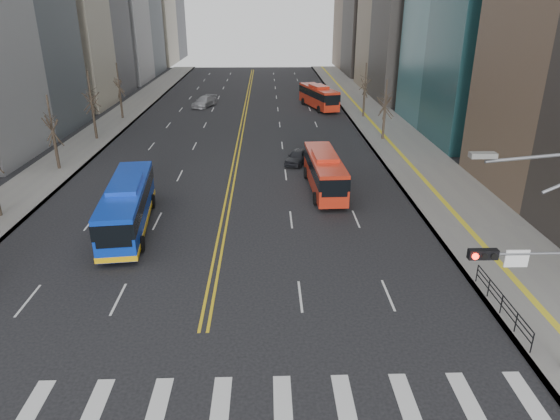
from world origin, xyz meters
name	(u,v)px	position (x,y,z in m)	size (l,w,h in m)	color
ground	(187,415)	(0.00, 0.00, 0.00)	(220.00, 220.00, 0.00)	black
sidewalk_right	(386,129)	(17.50, 45.00, 0.07)	(7.00, 130.00, 0.15)	gray
sidewalk_left	(103,131)	(-16.50, 45.00, 0.07)	(5.00, 130.00, 0.15)	gray
crosswalk	(187,415)	(0.00, 0.00, 0.01)	(26.70, 4.00, 0.01)	silver
centerline	(245,113)	(0.00, 55.00, 0.01)	(0.55, 100.00, 0.01)	gold
signal_mast	(553,268)	(13.77, 2.00, 4.86)	(5.37, 0.37, 9.39)	gray
pedestrian_railing	(502,301)	(14.30, 6.00, 0.82)	(0.06, 6.06, 1.02)	black
street_trees	(161,107)	(-7.18, 34.55, 4.87)	(35.20, 47.20, 7.60)	#2D241B
blue_bus	(127,204)	(-6.28, 16.85, 1.73)	(3.67, 11.49, 3.30)	#0C35BA
red_bus_near	(325,170)	(7.66, 23.89, 1.74)	(2.79, 9.80, 3.12)	red
red_bus_far	(319,95)	(10.63, 58.61, 1.84)	(5.06, 10.60, 3.30)	red
car_dark_mid	(298,157)	(5.98, 31.37, 0.67)	(1.59, 3.95, 1.34)	black
car_silver	(204,102)	(-6.09, 60.09, 0.76)	(2.12, 5.21, 1.51)	gray
car_dark_far	(327,98)	(12.50, 63.31, 0.59)	(1.95, 4.23, 1.18)	black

